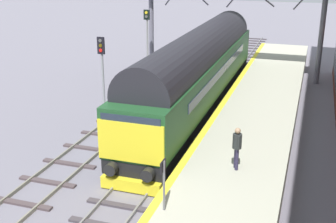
{
  "coord_description": "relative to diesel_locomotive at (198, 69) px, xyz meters",
  "views": [
    {
      "loc": [
        6.1,
        -18.68,
        8.66
      ],
      "look_at": [
        0.2,
        -0.82,
        1.98
      ],
      "focal_mm": 47.75,
      "sensor_mm": 36.0,
      "label": 1
    }
  ],
  "objects": [
    {
      "name": "ground_plane",
      "position": [
        -0.0,
        -5.28,
        -2.49
      ],
      "size": [
        140.0,
        140.0,
        0.0
      ],
      "primitive_type": "plane",
      "color": "slate",
      "rests_on": "ground"
    },
    {
      "name": "track_main",
      "position": [
        -0.0,
        -5.28,
        -2.44
      ],
      "size": [
        2.5,
        60.0,
        0.15
      ],
      "color": "slate",
      "rests_on": "ground"
    },
    {
      "name": "track_adjacent_west",
      "position": [
        -3.46,
        -5.28,
        -2.43
      ],
      "size": [
        2.5,
        60.0,
        0.15
      ],
      "color": "gray",
      "rests_on": "ground"
    },
    {
      "name": "station_platform",
      "position": [
        3.6,
        -5.28,
        -1.99
      ],
      "size": [
        4.0,
        44.0,
        1.01
      ],
      "color": "#B5B49E",
      "rests_on": "ground"
    },
    {
      "name": "diesel_locomotive",
      "position": [
        0.0,
        0.0,
        0.0
      ],
      "size": [
        2.74,
        20.28,
        4.68
      ],
      "color": "black",
      "rests_on": "ground"
    },
    {
      "name": "signal_post_mid",
      "position": [
        -5.54,
        -1.0,
        0.19
      ],
      "size": [
        0.44,
        0.22,
        4.15
      ],
      "color": "gray",
      "rests_on": "ground"
    },
    {
      "name": "signal_post_far",
      "position": [
        -5.54,
        6.42,
        0.51
      ],
      "size": [
        0.44,
        0.22,
        4.86
      ],
      "color": "gray",
      "rests_on": "ground"
    },
    {
      "name": "platform_number_sign",
      "position": [
        2.12,
        -12.35,
        -0.34
      ],
      "size": [
        0.1,
        0.44,
        1.7
      ],
      "color": "slate",
      "rests_on": "station_platform"
    },
    {
      "name": "waiting_passenger",
      "position": [
        3.78,
        -8.79,
        -0.5
      ],
      "size": [
        0.44,
        0.48,
        1.64
      ],
      "rotation": [
        0.0,
        0.0,
        1.96
      ],
      "color": "#2A2641",
      "rests_on": "station_platform"
    }
  ]
}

